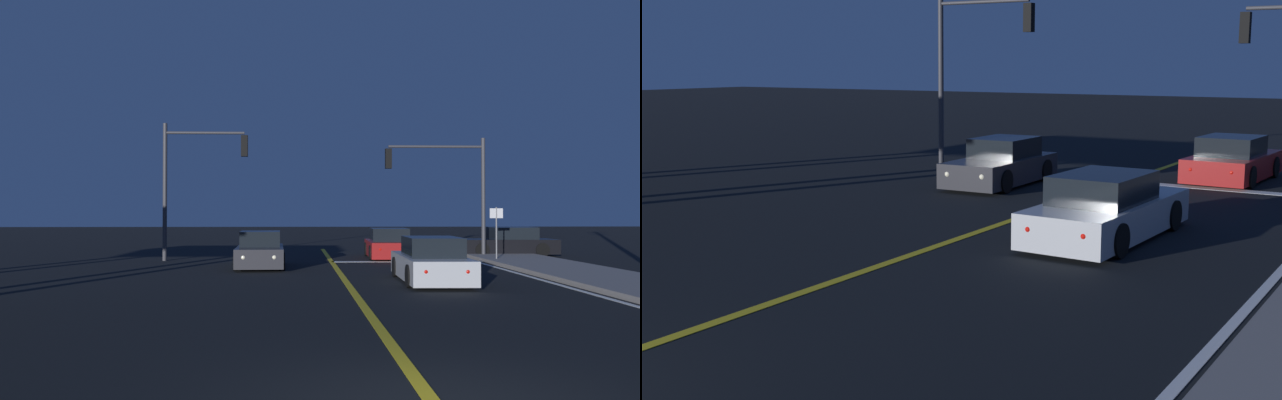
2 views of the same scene
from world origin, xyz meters
TOP-DOWN VIEW (x-y plane):
  - lane_line_center at (0.00, 10.58)m, footprint 0.20×35.97m
  - lane_line_edge_right at (5.97, 10.58)m, footprint 0.16×35.97m
  - stop_bar at (3.11, 19.66)m, footprint 6.22×0.50m
  - car_parked_curb_silver at (2.49, 12.04)m, footprint 1.95×4.76m
  - car_side_waiting_red at (2.64, 21.57)m, footprint 2.06×4.41m
  - car_lead_oncoming_charcoal at (-2.82, 17.30)m, footprint 1.90×4.31m
  - traffic_signal_far_left at (-5.77, 20.56)m, footprint 3.58×0.28m

SIDE VIEW (x-z plane):
  - lane_line_center at x=0.00m, z-range 0.00..0.01m
  - lane_line_edge_right at x=5.97m, z-range 0.00..0.01m
  - stop_bar at x=3.11m, z-range 0.00..0.01m
  - car_lead_oncoming_charcoal at x=-2.82m, z-range -0.09..1.25m
  - car_side_waiting_red at x=2.64m, z-range -0.09..1.25m
  - car_parked_curb_silver at x=2.49m, z-range -0.09..1.25m
  - traffic_signal_far_left at x=-5.77m, z-range 0.95..6.77m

